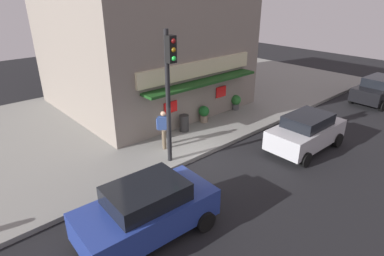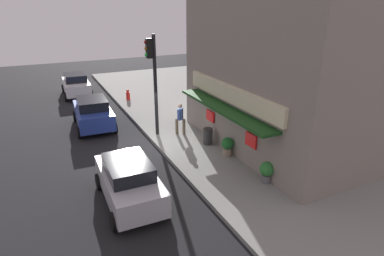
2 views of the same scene
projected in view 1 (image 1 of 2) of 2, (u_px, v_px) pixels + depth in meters
The scene contains 11 objects.
ground_plane at pixel (199, 159), 13.55m from camera, with size 55.69×55.69×0.00m, color black.
sidewalk at pixel (122, 117), 17.81m from camera, with size 37.13×12.63×0.18m, color gray.
corner_building at pixel (145, 43), 18.59m from camera, with size 9.64×10.03×7.17m.
traffic_light at pixel (169, 82), 11.71m from camera, with size 0.32×0.58×5.23m.
trash_can at pixel (184, 123), 15.65m from camera, with size 0.47×0.47×0.84m, color #2D2D2D.
pedestrian at pixel (164, 127), 13.86m from camera, with size 0.57×0.54×1.70m.
potted_plant_by_doorway at pixel (236, 101), 18.46m from camera, with size 0.58×0.58×0.86m.
potted_plant_by_window at pixel (204, 113), 16.69m from camera, with size 0.56×0.56×0.89m.
parked_car_black at pixel (379, 89), 20.01m from camera, with size 4.23×2.18×1.64m.
parked_car_blue at pixel (147, 210), 9.09m from camera, with size 4.11×2.25×1.72m.
parked_car_silver at pixel (306, 132), 14.10m from camera, with size 3.95×2.02×1.66m.
Camera 1 is at (-8.15, -8.61, 6.70)m, focal length 29.68 mm.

